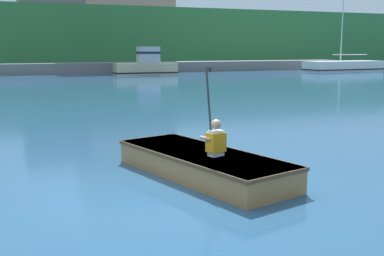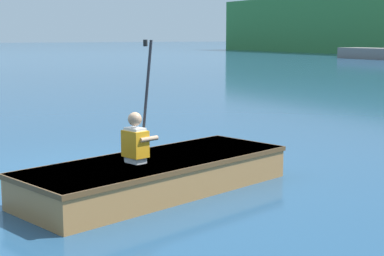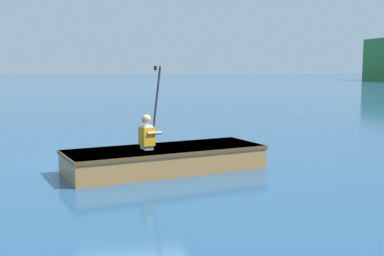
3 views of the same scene
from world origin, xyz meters
The scene contains 3 objects.
ground_plane centered at (0.00, 0.00, 0.00)m, with size 300.00×300.00×0.00m, color navy.
rowboat_foreground centered at (1.25, 0.54, 0.24)m, with size 2.20×3.86×0.43m.
person_paddler centered at (1.36, 0.15, 0.72)m, with size 0.41×0.42×1.48m.
Camera 2 is at (7.77, -2.74, 1.97)m, focal length 55.00 mm.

